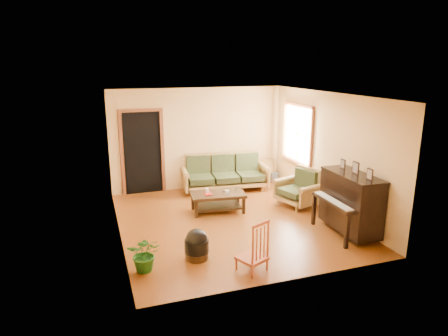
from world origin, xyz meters
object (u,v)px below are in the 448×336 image
object	(u,v)px
armchair	(297,187)
piano	(351,204)
sofa	(225,173)
potted_plant	(145,254)
footstool	(197,248)
ceramic_crock	(275,177)
red_chair	(252,245)
coffee_table	(218,202)

from	to	relation	value
armchair	piano	world-z (taller)	piano
sofa	potted_plant	xyz separation A→B (m)	(-2.53, -3.51, -0.17)
footstool	ceramic_crock	distance (m)	4.86
footstool	red_chair	distance (m)	1.01
coffee_table	armchair	distance (m)	1.86
ceramic_crock	red_chair	bearing A→B (deg)	-119.89
armchair	footstool	world-z (taller)	armchair
sofa	potted_plant	distance (m)	4.33
piano	ceramic_crock	world-z (taller)	piano
coffee_table	red_chair	bearing A→B (deg)	-96.16
sofa	coffee_table	world-z (taller)	sofa
piano	ceramic_crock	xyz separation A→B (m)	(0.15, 3.58, -0.47)
red_chair	armchair	bearing A→B (deg)	24.27
ceramic_crock	potted_plant	bearing A→B (deg)	-137.12
armchair	potted_plant	size ratio (longest dim) A/B	1.48
sofa	red_chair	distance (m)	4.15
armchair	footstool	xyz separation A→B (m)	(-2.85, -1.76, -0.24)
sofa	potted_plant	size ratio (longest dim) A/B	3.71
footstool	ceramic_crock	bearing A→B (deg)	48.73
armchair	ceramic_crock	size ratio (longest dim) A/B	3.43
sofa	red_chair	size ratio (longest dim) A/B	2.53
armchair	potted_plant	xyz separation A→B (m)	(-3.72, -1.89, -0.14)
coffee_table	ceramic_crock	size ratio (longest dim) A/B	4.61
piano	potted_plant	bearing A→B (deg)	-175.58
coffee_table	footstool	world-z (taller)	coffee_table
sofa	ceramic_crock	distance (m)	1.60
coffee_table	red_chair	distance (m)	2.67
footstool	potted_plant	bearing A→B (deg)	-171.36
piano	red_chair	distance (m)	2.45
piano	potted_plant	size ratio (longest dim) A/B	2.28
coffee_table	potted_plant	bearing A→B (deg)	-131.68
coffee_table	sofa	bearing A→B (deg)	64.93
coffee_table	potted_plant	world-z (taller)	potted_plant
sofa	coffee_table	size ratio (longest dim) A/B	1.86
sofa	footstool	xyz separation A→B (m)	(-1.66, -3.38, -0.27)
coffee_table	piano	xyz separation A→B (m)	(2.05, -1.91, 0.38)
sofa	armchair	size ratio (longest dim) A/B	2.51
armchair	piano	distance (m)	1.71
footstool	potted_plant	distance (m)	0.89
red_chair	ceramic_crock	xyz separation A→B (m)	(2.48, 4.32, -0.30)
sofa	potted_plant	world-z (taller)	sofa
armchair	red_chair	bearing A→B (deg)	-148.24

